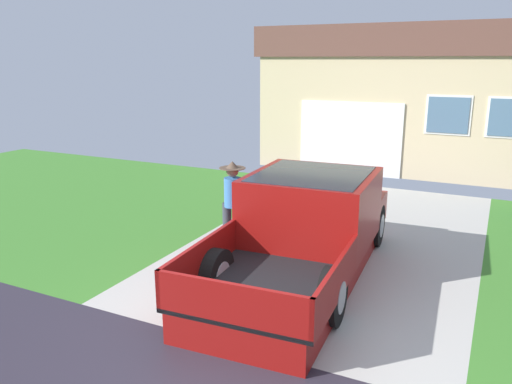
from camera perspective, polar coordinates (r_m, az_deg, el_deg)
pickup_truck at (r=8.56m, az=5.81°, el=-3.95°), size 2.40×5.19×1.61m
person_with_hat at (r=9.26m, az=-2.64°, el=-1.15°), size 0.50×0.48×1.70m
handbag at (r=9.38m, az=-3.08°, el=-6.19°), size 0.29×0.14×0.37m
house_with_garage at (r=18.01m, az=16.96°, el=10.30°), size 9.09×5.27×4.50m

